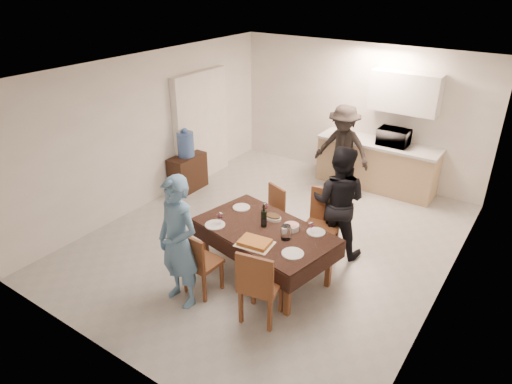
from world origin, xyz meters
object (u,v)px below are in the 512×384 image
console (188,173)px  microwave (394,137)px  savoury_tart (255,242)px  wine_bottle (264,216)px  person_kitchen (342,148)px  person_near (178,243)px  dining_table (265,231)px  person_far (338,202)px  water_pitcher (286,232)px  water_jug (186,144)px

console → microwave: size_ratio=1.35×
savoury_tart → microwave: (0.37, 3.89, 0.32)m
wine_bottle → person_kitchen: (-0.26, 3.01, -0.06)m
savoury_tart → person_near: (-0.65, -0.67, 0.12)m
console → microwave: 3.84m
person_kitchen → dining_table: bearing=-84.3°
person_kitchen → microwave: bearing=30.1°
microwave → person_near: 4.67m
wine_bottle → microwave: 3.50m
person_far → water_pitcher: bearing=67.1°
water_pitcher → person_far: size_ratio=0.11×
water_jug → person_kitchen: 2.88m
wine_bottle → water_jug: bearing=152.5°
wine_bottle → person_far: (0.60, 1.00, -0.05)m
console → person_kitchen: (2.36, 1.64, 0.48)m
water_pitcher → person_far: person_far is taller
dining_table → console: size_ratio=2.72×
savoury_tart → wine_bottle: bearing=109.2°
wine_bottle → savoury_tart: size_ratio=0.74×
wine_bottle → person_far: person_far is taller
console → microwave: (3.14, 2.09, 0.72)m
console → microwave: microwave is taller
dining_table → microwave: size_ratio=3.66×
water_pitcher → person_near: 1.35m
console → dining_table: bearing=-27.9°
savoury_tart → microwave: microwave is taller
dining_table → savoury_tart: (0.10, -0.38, 0.06)m
microwave → dining_table: bearing=82.4°
person_near → person_far: (1.10, 2.10, -0.02)m
wine_bottle → person_near: (-0.50, -1.10, -0.02)m
dining_table → console: bearing=163.2°
water_jug → wine_bottle: (2.62, -1.36, -0.03)m
person_far → person_kitchen: size_ratio=1.02×
dining_table → console: (-2.67, 1.41, -0.34)m
water_pitcher → person_kitchen: bearing=101.9°
person_near → person_kitchen: 4.11m
dining_table → water_pitcher: size_ratio=10.59×
savoury_tart → person_near: 0.94m
savoury_tart → microwave: bearing=84.6°
water_jug → wine_bottle: size_ratio=1.39×
savoury_tart → person_far: bearing=72.5°
water_pitcher → savoury_tart: (-0.25, -0.33, -0.07)m
dining_table → person_kitchen: bearing=106.8°
water_pitcher → savoury_tart: 0.42m
wine_bottle → person_kitchen: 3.02m
water_pitcher → person_far: (0.20, 1.10, 0.02)m
wine_bottle → person_near: 1.21m
dining_table → savoury_tart: bearing=-64.2°
dining_table → microwave: microwave is taller
console → person_far: size_ratio=0.44×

